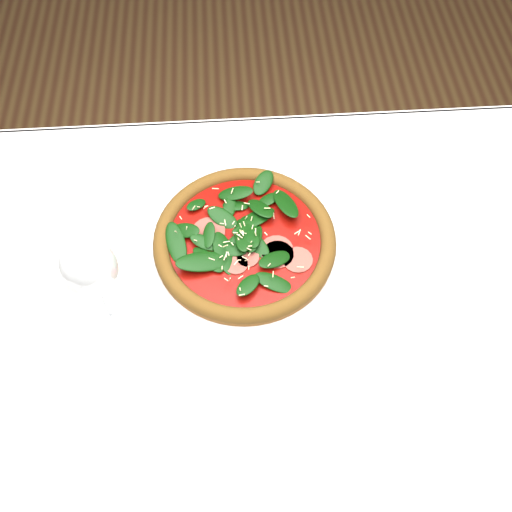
{
  "coord_description": "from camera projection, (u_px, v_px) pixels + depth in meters",
  "views": [
    {
      "loc": [
        -0.03,
        -0.44,
        1.59
      ],
      "look_at": [
        0.01,
        0.06,
        0.77
      ],
      "focal_mm": 40.0,
      "sensor_mm": 36.0,
      "label": 1
    }
  ],
  "objects": [
    {
      "name": "wine_glass",
      "position": [
        89.0,
        270.0,
        0.81
      ],
      "size": [
        0.08,
        0.08,
        0.21
      ],
      "color": "silver",
      "rests_on": "dining_table"
    },
    {
      "name": "dining_table",
      "position": [
        255.0,
        319.0,
        1.04
      ],
      "size": [
        1.21,
        0.81,
        0.75
      ],
      "color": "white",
      "rests_on": "ground"
    },
    {
      "name": "ground",
      "position": [
        256.0,
        418.0,
        1.59
      ],
      "size": [
        6.0,
        6.0,
        0.0
      ],
      "primitive_type": "plane",
      "color": "brown",
      "rests_on": "ground"
    },
    {
      "name": "fork",
      "position": [
        22.0,
        512.0,
        0.76
      ],
      "size": [
        0.06,
        0.13,
        0.0
      ],
      "rotation": [
        0.0,
        0.0,
        0.34
      ],
      "color": "silver",
      "rests_on": "napkin"
    },
    {
      "name": "saucer_far",
      "position": [
        382.0,
        151.0,
        1.11
      ],
      "size": [
        0.15,
        0.15,
        0.01
      ],
      "color": "silver",
      "rests_on": "dining_table"
    },
    {
      "name": "pizza",
      "position": [
        245.0,
        239.0,
        0.97
      ],
      "size": [
        0.37,
        0.37,
        0.04
      ],
      "rotation": [
        0.0,
        0.0,
        0.2
      ],
      "color": "#996324",
      "rests_on": "plate"
    },
    {
      "name": "plate",
      "position": [
        245.0,
        246.0,
        0.99
      ],
      "size": [
        0.36,
        0.36,
        0.02
      ],
      "color": "silver",
      "rests_on": "dining_table"
    }
  ]
}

